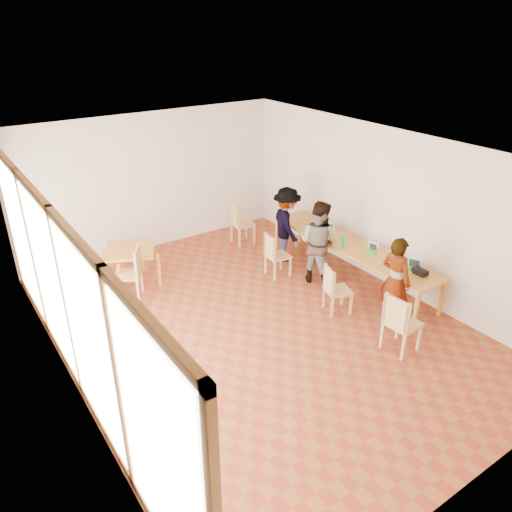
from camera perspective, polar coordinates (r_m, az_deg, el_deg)
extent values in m
plane|color=brown|center=(8.63, -0.02, -7.94)|extent=(8.00, 8.00, 0.00)
cube|color=silver|center=(11.19, -11.82, 8.24)|extent=(6.00, 0.10, 3.00)
cube|color=silver|center=(5.57, 24.70, -13.43)|extent=(6.00, 0.10, 3.00)
cube|color=silver|center=(9.77, 14.70, 5.31)|extent=(0.10, 8.00, 3.00)
cube|color=white|center=(6.85, -20.95, -4.87)|extent=(0.10, 8.00, 3.00)
cube|color=white|center=(7.37, -0.02, 11.91)|extent=(6.00, 8.00, 0.04)
cube|color=orange|center=(9.94, 10.77, 1.22)|extent=(0.80, 4.00, 0.05)
cube|color=orange|center=(8.78, 17.83, -5.97)|extent=(0.06, 0.06, 0.70)
cube|color=orange|center=(11.21, 2.44, 2.52)|extent=(0.06, 0.06, 0.70)
cube|color=orange|center=(9.28, 20.48, -4.60)|extent=(0.06, 0.06, 0.70)
cube|color=orange|center=(11.60, 5.14, 3.27)|extent=(0.06, 0.06, 0.70)
cube|color=orange|center=(9.86, -14.22, 0.65)|extent=(0.90, 0.90, 0.05)
cube|color=orange|center=(9.58, -15.27, -2.77)|extent=(0.05, 0.05, 0.70)
cube|color=orange|center=(10.25, -16.81, -1.01)|extent=(0.05, 0.05, 0.70)
cube|color=orange|center=(9.82, -11.04, -1.57)|extent=(0.05, 0.05, 0.70)
cube|color=orange|center=(10.47, -12.81, 0.07)|extent=(0.05, 0.05, 0.70)
cube|color=tan|center=(8.13, 16.42, -7.39)|extent=(0.51, 0.51, 0.05)
cube|color=tan|center=(7.84, 15.74, -6.32)|extent=(0.08, 0.48, 0.50)
cube|color=tan|center=(8.91, 9.38, -3.90)|extent=(0.53, 0.53, 0.04)
cube|color=tan|center=(8.72, 8.36, -2.73)|extent=(0.17, 0.41, 0.44)
cube|color=tan|center=(10.00, 2.55, 0.02)|extent=(0.47, 0.47, 0.04)
cube|color=tan|center=(9.81, 1.61, 1.05)|extent=(0.08, 0.43, 0.44)
cube|color=tan|center=(11.45, -1.52, 3.68)|extent=(0.49, 0.49, 0.04)
cube|color=tan|center=(11.27, -2.46, 4.70)|extent=(0.08, 0.45, 0.47)
cube|color=tan|center=(9.48, -14.47, -2.06)|extent=(0.66, 0.66, 0.05)
cube|color=tan|center=(9.31, -13.36, -0.56)|extent=(0.29, 0.43, 0.50)
imported|color=gray|center=(8.68, 15.64, -2.74)|extent=(0.42, 0.60, 1.57)
imported|color=gray|center=(9.70, 7.11, 1.58)|extent=(0.88, 0.99, 1.67)
imported|color=gray|center=(10.53, 3.52, 3.60)|extent=(0.90, 1.18, 1.62)
cube|color=#4BD525|center=(9.16, 17.43, -1.53)|extent=(0.27, 0.31, 0.03)
cube|color=white|center=(9.20, 17.67, -0.78)|extent=(0.17, 0.25, 0.22)
cube|color=#4BD525|center=(9.66, 12.98, 0.49)|extent=(0.20, 0.26, 0.02)
cube|color=white|center=(9.69, 13.28, 1.09)|extent=(0.11, 0.22, 0.19)
cube|color=#4BD525|center=(10.41, 8.14, 2.82)|extent=(0.19, 0.25, 0.02)
cube|color=white|center=(10.43, 8.47, 3.37)|extent=(0.09, 0.22, 0.20)
imported|color=gold|center=(10.74, 7.22, 3.87)|extent=(0.17, 0.17, 0.11)
cylinder|color=#1A8348|center=(9.71, 9.86, 1.77)|extent=(0.07, 0.07, 0.28)
cylinder|color=silver|center=(9.23, 14.98, -0.76)|extent=(0.07, 0.07, 0.09)
cylinder|color=white|center=(10.96, 6.91, 4.22)|extent=(0.08, 0.08, 0.06)
cube|color=#F458A8|center=(9.58, 16.21, -0.16)|extent=(0.05, 0.10, 0.01)
cube|color=black|center=(9.07, 18.22, -1.72)|extent=(0.16, 0.26, 0.09)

